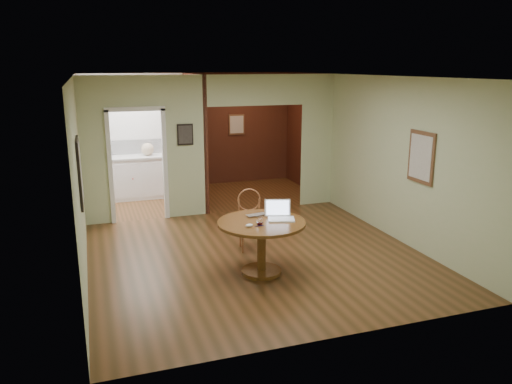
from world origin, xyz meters
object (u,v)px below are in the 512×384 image
object	(u,v)px
closed_laptop	(258,216)
dining_table	(261,235)
chair	(250,216)
open_laptop	(280,214)

from	to	relation	value
closed_laptop	dining_table	bearing A→B (deg)	-106.73
dining_table	chair	size ratio (longest dim) A/B	1.27
open_laptop	chair	bearing A→B (deg)	115.18
open_laptop	closed_laptop	distance (m)	0.33
dining_table	chair	distance (m)	1.02
chair	closed_laptop	bearing A→B (deg)	-90.06
dining_table	open_laptop	size ratio (longest dim) A/B	2.89
open_laptop	closed_laptop	xyz separation A→B (m)	(-0.26, 0.19, -0.05)
open_laptop	closed_laptop	world-z (taller)	open_laptop
chair	closed_laptop	distance (m)	0.82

